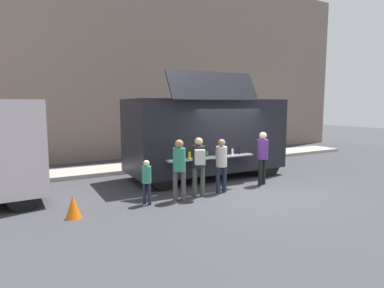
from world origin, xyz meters
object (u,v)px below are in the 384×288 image
at_px(customer_mid_with_backpack, 199,161).
at_px(child_near_queue, 147,178).
at_px(food_truck_main, 206,135).
at_px(traffic_cone_orange, 73,207).
at_px(customer_extra_browsing, 263,153).
at_px(customer_front_ordering, 221,161).
at_px(customer_rear_waiting, 179,164).
at_px(trash_bin, 248,149).

xyz_separation_m(customer_mid_with_backpack, child_near_queue, (-1.57, 0.03, -0.33)).
xyz_separation_m(food_truck_main, traffic_cone_orange, (-5.01, -2.21, -1.27)).
height_order(customer_mid_with_backpack, customer_extra_browsing, customer_extra_browsing).
xyz_separation_m(customer_front_ordering, customer_mid_with_backpack, (-0.81, -0.04, 0.08)).
relative_size(customer_mid_with_backpack, customer_extra_browsing, 0.97).
relative_size(food_truck_main, customer_front_ordering, 3.49).
height_order(traffic_cone_orange, customer_rear_waiting, customer_rear_waiting).
height_order(customer_front_ordering, customer_mid_with_backpack, customer_mid_with_backpack).
bearing_deg(customer_extra_browsing, customer_front_ordering, 73.34).
distance_m(traffic_cone_orange, customer_extra_browsing, 6.03).
height_order(traffic_cone_orange, customer_extra_browsing, customer_extra_browsing).
bearing_deg(trash_bin, food_truck_main, -149.04).
bearing_deg(traffic_cone_orange, child_near_queue, 4.02).
bearing_deg(customer_front_ordering, food_truck_main, -9.50).
bearing_deg(traffic_cone_orange, food_truck_main, 23.82).
bearing_deg(child_near_queue, customer_rear_waiting, -40.61).
relative_size(customer_rear_waiting, customer_extra_browsing, 0.97).
bearing_deg(food_truck_main, customer_front_ordering, -108.89).
relative_size(food_truck_main, customer_mid_with_backpack, 3.32).
xyz_separation_m(food_truck_main, trash_bin, (3.87, 2.32, -1.06)).
relative_size(traffic_cone_orange, child_near_queue, 0.46).
distance_m(customer_rear_waiting, child_near_queue, 0.96).
xyz_separation_m(traffic_cone_orange, customer_rear_waiting, (2.79, 0.03, 0.74)).
relative_size(customer_front_ordering, child_near_queue, 1.36).
height_order(traffic_cone_orange, customer_mid_with_backpack, customer_mid_with_backpack).
height_order(customer_front_ordering, child_near_queue, customer_front_ordering).
distance_m(customer_rear_waiting, customer_extra_browsing, 3.20).
bearing_deg(customer_mid_with_backpack, customer_front_ordering, -64.24).
height_order(traffic_cone_orange, customer_front_ordering, customer_front_ordering).
height_order(traffic_cone_orange, trash_bin, trash_bin).
distance_m(traffic_cone_orange, customer_rear_waiting, 2.89).
xyz_separation_m(traffic_cone_orange, customer_mid_with_backpack, (3.45, 0.10, 0.77)).
bearing_deg(customer_rear_waiting, customer_mid_with_backpack, -52.77).
bearing_deg(trash_bin, traffic_cone_orange, -152.96).
bearing_deg(food_truck_main, child_near_queue, -145.46).
bearing_deg(customer_mid_with_backpack, customer_rear_waiting, 118.98).
distance_m(traffic_cone_orange, trash_bin, 9.97).
height_order(trash_bin, child_near_queue, child_near_queue).
bearing_deg(food_truck_main, customer_mid_with_backpack, -125.42).
relative_size(trash_bin, customer_front_ordering, 0.60).
height_order(food_truck_main, customer_mid_with_backpack, food_truck_main).
distance_m(food_truck_main, customer_extra_browsing, 2.23).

